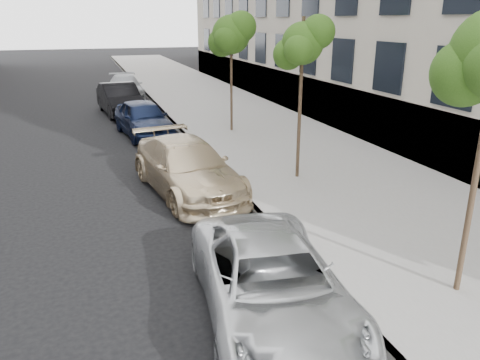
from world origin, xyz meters
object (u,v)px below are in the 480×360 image
sedan_black (120,99)px  sedan_rear (126,87)px  suv (187,167)px  tree_mid (303,44)px  minivan (271,283)px  sedan_blue (143,118)px  tree_far (232,34)px

sedan_black → sedan_rear: size_ratio=1.00×
suv → sedan_rear: size_ratio=1.06×
tree_mid → sedan_rear: size_ratio=0.97×
sedan_black → sedan_rear: 5.35m
minivan → sedan_blue: (-0.27, 13.26, 0.09)m
sedan_black → sedan_rear: sedan_black is taller
tree_far → minivan: (-3.33, -12.57, -3.36)m
tree_far → sedan_blue: (-3.60, 0.69, -3.27)m
suv → sedan_black: 12.22m
tree_far → sedan_blue: bearing=169.1°
sedan_rear → sedan_black: bearing=-98.2°
minivan → sedan_black: 18.37m
minivan → sedan_rear: size_ratio=0.99×
tree_far → sedan_rear: (-3.33, 11.07, -3.32)m
tree_far → sedan_rear: size_ratio=1.02×
minivan → sedan_black: (-0.77, 18.35, 0.13)m
minivan → suv: size_ratio=0.94×
minivan → tree_far: bearing=82.3°
minivan → suv: 6.15m
minivan → sedan_rear: (0.00, 23.64, 0.04)m
tree_far → suv: bearing=-117.4°
sedan_rear → tree_far: bearing=-73.2°
sedan_blue → sedan_rear: sedan_blue is taller
tree_mid → sedan_rear: bearing=100.7°
tree_mid → sedan_rear: 18.18m
minivan → suv: (0.00, 6.15, 0.08)m
tree_far → sedan_black: size_ratio=1.02×
sedan_black → minivan: bearing=-94.2°
sedan_rear → sedan_blue: bearing=-91.4°
tree_mid → tree_far: tree_far is taller
minivan → tree_mid: bearing=68.4°
sedan_blue → sedan_rear: (0.27, 10.38, -0.05)m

